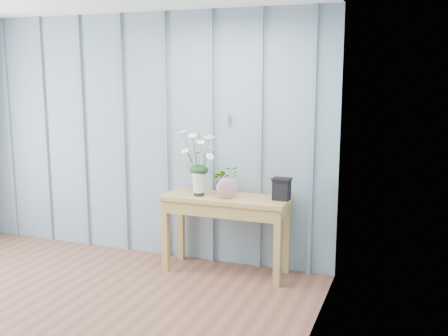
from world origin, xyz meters
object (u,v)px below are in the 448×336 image
at_px(daisy_vase, 199,154).
at_px(carved_box, 282,189).
at_px(felt_disc_vessel, 227,188).
at_px(sideboard, 226,208).

height_order(daisy_vase, carved_box, daisy_vase).
relative_size(felt_disc_vessel, carved_box, 0.98).
bearing_deg(carved_box, daisy_vase, -172.84).
xyz_separation_m(sideboard, daisy_vase, (-0.25, -0.06, 0.52)).
relative_size(sideboard, felt_disc_vessel, 5.97).
xyz_separation_m(daisy_vase, carved_box, (0.78, 0.10, -0.30)).
relative_size(daisy_vase, felt_disc_vessel, 3.18).
bearing_deg(felt_disc_vessel, carved_box, -15.20).
bearing_deg(sideboard, daisy_vase, -166.23).
bearing_deg(carved_box, felt_disc_vessel, -164.69).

